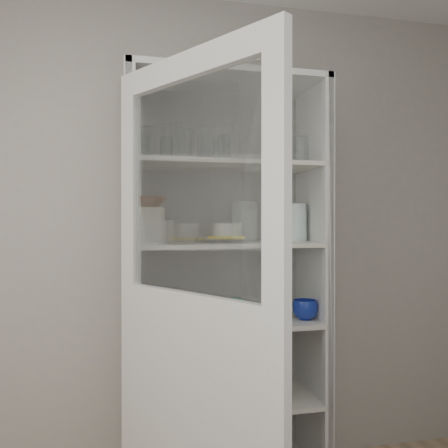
{
  "coord_description": "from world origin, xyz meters",
  "views": [
    {
      "loc": [
        -0.36,
        -1.08,
        1.37
      ],
      "look_at": [
        0.2,
        1.27,
        1.35
      ],
      "focal_mm": 38.0,
      "sensor_mm": 36.0,
      "label": 1
    }
  ],
  "objects_px": {
    "cupboard_door": "(192,354)",
    "plate_stack_back": "(157,231)",
    "goblet_0": "(143,149)",
    "terracotta_bowl": "(145,202)",
    "goblet_2": "(223,149)",
    "tin_box": "(237,393)",
    "white_ramekin": "(227,229)",
    "goblet_1": "(220,152)",
    "glass_platter": "(227,240)",
    "yellow_trivet": "(227,237)",
    "plate_stack_front": "(145,232)",
    "mug_teal": "(280,306)",
    "teal_jar": "(236,309)",
    "pantry_cabinet": "(221,303)",
    "mug_white": "(249,315)",
    "grey_bowl_stack": "(294,222)",
    "goblet_3": "(292,154)",
    "mug_blue": "(305,310)",
    "cream_bowl": "(145,214)",
    "measuring_cups": "(161,323)",
    "white_canister": "(156,309)",
    "cream_dish": "(213,395)"
  },
  "relations": [
    {
      "from": "measuring_cups",
      "to": "cream_dish",
      "type": "xyz_separation_m",
      "value": [
        0.27,
        0.04,
        -0.38
      ]
    },
    {
      "from": "plate_stack_back",
      "to": "teal_jar",
      "type": "distance_m",
      "value": 0.58
    },
    {
      "from": "cupboard_door",
      "to": "plate_stack_back",
      "type": "bearing_deg",
      "value": 153.92
    },
    {
      "from": "measuring_cups",
      "to": "white_canister",
      "type": "height_order",
      "value": "white_canister"
    },
    {
      "from": "plate_stack_front",
      "to": "cream_bowl",
      "type": "xyz_separation_m",
      "value": [
        0.0,
        0.0,
        0.09
      ]
    },
    {
      "from": "plate_stack_front",
      "to": "plate_stack_back",
      "type": "bearing_deg",
      "value": 68.34
    },
    {
      "from": "cream_bowl",
      "to": "terracotta_bowl",
      "type": "relative_size",
      "value": 0.93
    },
    {
      "from": "terracotta_bowl",
      "to": "cream_dish",
      "type": "bearing_deg",
      "value": 6.34
    },
    {
      "from": "plate_stack_front",
      "to": "mug_teal",
      "type": "distance_m",
      "value": 0.85
    },
    {
      "from": "mug_teal",
      "to": "teal_jar",
      "type": "bearing_deg",
      "value": 178.3
    },
    {
      "from": "pantry_cabinet",
      "to": "plate_stack_back",
      "type": "height_order",
      "value": "pantry_cabinet"
    },
    {
      "from": "goblet_2",
      "to": "tin_box",
      "type": "distance_m",
      "value": 1.27
    },
    {
      "from": "plate_stack_back",
      "to": "cream_bowl",
      "type": "xyz_separation_m",
      "value": [
        -0.08,
        -0.19,
        0.09
      ]
    },
    {
      "from": "yellow_trivet",
      "to": "grey_bowl_stack",
      "type": "relative_size",
      "value": 0.91
    },
    {
      "from": "pantry_cabinet",
      "to": "goblet_2",
      "type": "relative_size",
      "value": 11.62
    },
    {
      "from": "grey_bowl_stack",
      "to": "teal_jar",
      "type": "height_order",
      "value": "grey_bowl_stack"
    },
    {
      "from": "goblet_2",
      "to": "tin_box",
      "type": "xyz_separation_m",
      "value": [
        0.05,
        -0.11,
        -1.26
      ]
    },
    {
      "from": "mug_teal",
      "to": "tin_box",
      "type": "relative_size",
      "value": 0.6
    },
    {
      "from": "glass_platter",
      "to": "tin_box",
      "type": "bearing_deg",
      "value": -29.67
    },
    {
      "from": "glass_platter",
      "to": "mug_teal",
      "type": "distance_m",
      "value": 0.48
    },
    {
      "from": "goblet_0",
      "to": "plate_stack_back",
      "type": "height_order",
      "value": "goblet_0"
    },
    {
      "from": "goblet_3",
      "to": "teal_jar",
      "type": "height_order",
      "value": "goblet_3"
    },
    {
      "from": "cream_bowl",
      "to": "white_ramekin",
      "type": "relative_size",
      "value": 1.26
    },
    {
      "from": "terracotta_bowl",
      "to": "tin_box",
      "type": "height_order",
      "value": "terracotta_bowl"
    },
    {
      "from": "plate_stack_back",
      "to": "terracotta_bowl",
      "type": "relative_size",
      "value": 0.92
    },
    {
      "from": "mug_blue",
      "to": "cream_bowl",
      "type": "bearing_deg",
      "value": 162.7
    },
    {
      "from": "pantry_cabinet",
      "to": "measuring_cups",
      "type": "bearing_deg",
      "value": -156.14
    },
    {
      "from": "mug_blue",
      "to": "mug_teal",
      "type": "xyz_separation_m",
      "value": [
        -0.08,
        0.15,
        -0.0
      ]
    },
    {
      "from": "terracotta_bowl",
      "to": "mug_teal",
      "type": "distance_m",
      "value": 0.93
    },
    {
      "from": "white_ramekin",
      "to": "mug_blue",
      "type": "height_order",
      "value": "white_ramekin"
    },
    {
      "from": "teal_jar",
      "to": "tin_box",
      "type": "relative_size",
      "value": 0.55
    },
    {
      "from": "mug_white",
      "to": "goblet_1",
      "type": "bearing_deg",
      "value": 93.69
    },
    {
      "from": "plate_stack_front",
      "to": "tin_box",
      "type": "height_order",
      "value": "plate_stack_front"
    },
    {
      "from": "terracotta_bowl",
      "to": "mug_teal",
      "type": "relative_size",
      "value": 1.93
    },
    {
      "from": "white_ramekin",
      "to": "goblet_1",
      "type": "bearing_deg",
      "value": 96.39
    },
    {
      "from": "white_ramekin",
      "to": "mug_blue",
      "type": "relative_size",
      "value": 1.18
    },
    {
      "from": "plate_stack_back",
      "to": "mug_teal",
      "type": "bearing_deg",
      "value": -3.66
    },
    {
      "from": "white_ramekin",
      "to": "white_canister",
      "type": "distance_m",
      "value": 0.54
    },
    {
      "from": "teal_jar",
      "to": "terracotta_bowl",
      "type": "bearing_deg",
      "value": -168.15
    },
    {
      "from": "plate_stack_front",
      "to": "mug_teal",
      "type": "height_order",
      "value": "plate_stack_front"
    },
    {
      "from": "goblet_2",
      "to": "mug_white",
      "type": "distance_m",
      "value": 0.87
    },
    {
      "from": "plate_stack_front",
      "to": "pantry_cabinet",
      "type": "bearing_deg",
      "value": 19.36
    },
    {
      "from": "goblet_2",
      "to": "yellow_trivet",
      "type": "distance_m",
      "value": 0.47
    },
    {
      "from": "plate_stack_back",
      "to": "terracotta_bowl",
      "type": "height_order",
      "value": "terracotta_bowl"
    },
    {
      "from": "glass_platter",
      "to": "yellow_trivet",
      "type": "relative_size",
      "value": 1.81
    },
    {
      "from": "plate_stack_back",
      "to": "grey_bowl_stack",
      "type": "relative_size",
      "value": 0.95
    },
    {
      "from": "plate_stack_front",
      "to": "terracotta_bowl",
      "type": "distance_m",
      "value": 0.14
    },
    {
      "from": "goblet_3",
      "to": "grey_bowl_stack",
      "type": "distance_m",
      "value": 0.38
    },
    {
      "from": "plate_stack_front",
      "to": "cream_dish",
      "type": "bearing_deg",
      "value": 6.34
    },
    {
      "from": "glass_platter",
      "to": "mug_blue",
      "type": "relative_size",
      "value": 2.54
    }
  ]
}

